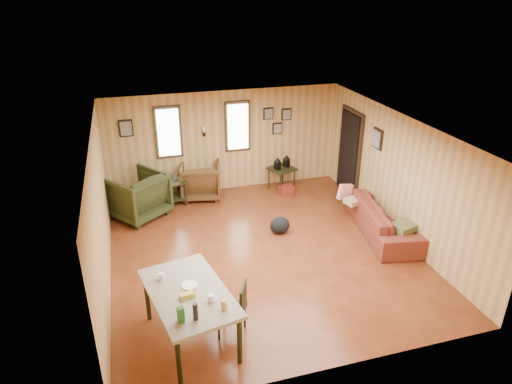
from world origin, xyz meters
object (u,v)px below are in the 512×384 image
sofa (385,214)px  recliner_green (137,193)px  side_table (282,167)px  dining_table (189,297)px  recliner_brown (201,179)px  end_table (172,189)px

sofa → recliner_green: recliner_green is taller
side_table → dining_table: 5.36m
sofa → recliner_brown: bearing=60.3°
recliner_green → side_table: size_ratio=1.23×
recliner_brown → dining_table: size_ratio=0.51×
recliner_brown → end_table: bearing=31.2°
recliner_green → dining_table: recliner_green is taller
end_table → recliner_brown: bearing=20.1°
recliner_green → end_table: bearing=167.0°
recliner_brown → side_table: 1.95m
recliner_brown → side_table: (1.94, -0.15, 0.13)m
recliner_green → side_table: bearing=150.6°
recliner_brown → recliner_green: 1.58m
recliner_brown → sofa: bearing=150.9°
sofa → dining_table: (-4.17, -1.93, 0.33)m
end_table → dining_table: bearing=-93.4°
recliner_green → side_table: recliner_green is taller
sofa → side_table: (-1.28, 2.57, 0.17)m
dining_table → sofa: bearing=13.3°
recliner_green → sofa: bearing=118.7°
recliner_brown → dining_table: 4.76m
recliner_green → dining_table: size_ratio=0.60×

